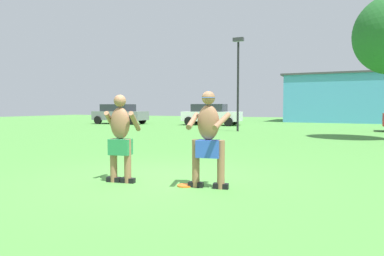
# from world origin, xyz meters

# --- Properties ---
(ground_plane) EXTENTS (80.00, 80.00, 0.00)m
(ground_plane) POSITION_xyz_m (0.00, 0.00, 0.00)
(ground_plane) COLOR #4C8E3D
(player_with_cap) EXTENTS (0.71, 0.65, 1.67)m
(player_with_cap) POSITION_xyz_m (1.17, -0.27, 0.91)
(player_with_cap) COLOR black
(player_with_cap) RESTS_ON ground_plane
(player_in_green) EXTENTS (0.72, 0.59, 1.61)m
(player_in_green) POSITION_xyz_m (-0.45, -0.53, 0.85)
(player_in_green) COLOR black
(player_in_green) RESTS_ON ground_plane
(frisbee) EXTENTS (0.27, 0.27, 0.03)m
(frisbee) POSITION_xyz_m (0.76, -0.33, 0.01)
(frisbee) COLOR orange
(frisbee) RESTS_ON ground_plane
(car_white_near_post) EXTENTS (4.43, 2.30, 1.58)m
(car_white_near_post) POSITION_xyz_m (-6.28, 18.52, 0.82)
(car_white_near_post) COLOR white
(car_white_near_post) RESTS_ON ground_plane
(car_gray_far_end) EXTENTS (4.36, 2.15, 1.58)m
(car_gray_far_end) POSITION_xyz_m (-13.70, 17.27, 0.82)
(car_gray_far_end) COLOR slate
(car_gray_far_end) RESTS_ON ground_plane
(lamp_post) EXTENTS (0.60, 0.24, 5.22)m
(lamp_post) POSITION_xyz_m (-2.53, 13.17, 3.24)
(lamp_post) COLOR black
(lamp_post) RESTS_ON ground_plane
(outbuilding_behind_lot) EXTENTS (14.13, 6.98, 4.31)m
(outbuilding_behind_lot) POSITION_xyz_m (4.48, 29.18, 2.16)
(outbuilding_behind_lot) COLOR #4C9ED1
(outbuilding_behind_lot) RESTS_ON ground_plane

